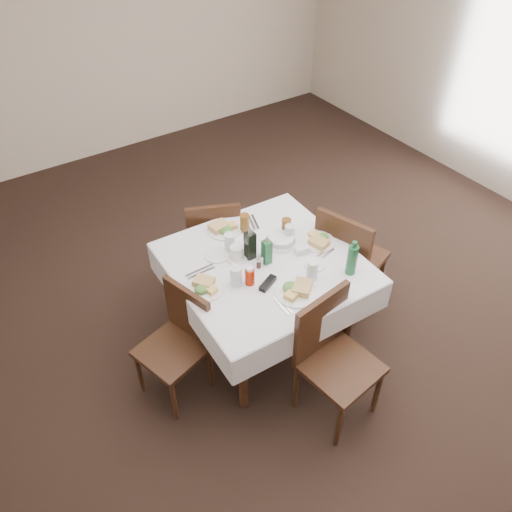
# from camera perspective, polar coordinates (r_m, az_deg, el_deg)

# --- Properties ---
(ground_plane) EXTENTS (7.00, 7.00, 0.00)m
(ground_plane) POSITION_cam_1_polar(r_m,az_deg,el_deg) (3.88, 3.81, -9.01)
(ground_plane) COLOR black
(room_shell) EXTENTS (6.04, 7.04, 2.80)m
(room_shell) POSITION_cam_1_polar(r_m,az_deg,el_deg) (2.80, 5.39, 14.17)
(room_shell) COLOR beige
(room_shell) RESTS_ON ground
(dining_table) EXTENTS (1.24, 1.24, 0.76)m
(dining_table) POSITION_cam_1_polar(r_m,az_deg,el_deg) (3.38, 0.99, -1.77)
(dining_table) COLOR #312010
(dining_table) RESTS_ON ground
(chair_north) EXTENTS (0.54, 0.54, 0.86)m
(chair_north) POSITION_cam_1_polar(r_m,az_deg,el_deg) (3.96, -4.86, 2.11)
(chair_north) COLOR #312010
(chair_north) RESTS_ON ground
(chair_south) EXTENTS (0.48, 0.48, 0.90)m
(chair_south) POSITION_cam_1_polar(r_m,az_deg,el_deg) (3.15, 8.56, -10.67)
(chair_south) COLOR #312010
(chair_south) RESTS_ON ground
(chair_east) EXTENTS (0.56, 0.56, 0.94)m
(chair_east) POSITION_cam_1_polar(r_m,az_deg,el_deg) (3.77, 10.32, 0.05)
(chair_east) COLOR #312010
(chair_east) RESTS_ON ground
(chair_west) EXTENTS (0.48, 0.48, 0.82)m
(chair_west) POSITION_cam_1_polar(r_m,az_deg,el_deg) (3.29, -8.69, -9.06)
(chair_west) COLOR #312010
(chair_west) RESTS_ON ground
(meal_north) EXTENTS (0.25, 0.25, 0.05)m
(meal_north) POSITION_cam_1_polar(r_m,az_deg,el_deg) (3.57, -3.69, 3.17)
(meal_north) COLOR white
(meal_north) RESTS_ON dining_table
(meal_south) EXTENTS (0.26, 0.26, 0.06)m
(meal_south) POSITION_cam_1_polar(r_m,az_deg,el_deg) (3.10, 4.65, -3.93)
(meal_south) COLOR white
(meal_south) RESTS_ON dining_table
(meal_east) EXTENTS (0.24, 0.24, 0.05)m
(meal_east) POSITION_cam_1_polar(r_m,az_deg,el_deg) (3.48, 7.18, 1.77)
(meal_east) COLOR white
(meal_east) RESTS_ON dining_table
(meal_west) EXTENTS (0.23, 0.23, 0.05)m
(meal_west) POSITION_cam_1_polar(r_m,az_deg,el_deg) (3.13, -5.85, -3.51)
(meal_west) COLOR white
(meal_west) RESTS_ON dining_table
(side_plate_a) EXTENTS (0.17, 0.17, 0.01)m
(side_plate_a) POSITION_cam_1_polar(r_m,az_deg,el_deg) (3.36, -4.49, 0.07)
(side_plate_a) COLOR white
(side_plate_a) RESTS_ON dining_table
(side_plate_b) EXTENTS (0.15, 0.15, 0.01)m
(side_plate_b) POSITION_cam_1_polar(r_m,az_deg,el_deg) (3.31, 6.77, -0.95)
(side_plate_b) COLOR white
(side_plate_b) RESTS_ON dining_table
(water_n) EXTENTS (0.07, 0.07, 0.13)m
(water_n) POSITION_cam_1_polar(r_m,az_deg,el_deg) (3.37, -3.03, 1.58)
(water_n) COLOR silver
(water_n) RESTS_ON dining_table
(water_s) EXTENTS (0.07, 0.07, 0.13)m
(water_s) POSITION_cam_1_polar(r_m,az_deg,el_deg) (3.18, 6.45, -1.57)
(water_s) COLOR silver
(water_s) RESTS_ON dining_table
(water_e) EXTENTS (0.07, 0.07, 0.13)m
(water_e) POSITION_cam_1_polar(r_m,az_deg,el_deg) (3.45, 3.85, 2.60)
(water_e) COLOR silver
(water_e) RESTS_ON dining_table
(water_w) EXTENTS (0.07, 0.07, 0.14)m
(water_w) POSITION_cam_1_polar(r_m,az_deg,el_deg) (3.12, -2.30, -2.29)
(water_w) COLOR silver
(water_w) RESTS_ON dining_table
(iced_tea_a) EXTENTS (0.07, 0.07, 0.14)m
(iced_tea_a) POSITION_cam_1_polar(r_m,az_deg,el_deg) (3.53, -1.31, 3.81)
(iced_tea_a) COLOR brown
(iced_tea_a) RESTS_ON dining_table
(iced_tea_b) EXTENTS (0.07, 0.07, 0.14)m
(iced_tea_b) POSITION_cam_1_polar(r_m,az_deg,el_deg) (3.50, 3.47, 3.29)
(iced_tea_b) COLOR brown
(iced_tea_b) RESTS_ON dining_table
(bread_basket) EXTENTS (0.20, 0.20, 0.07)m
(bread_basket) POSITION_cam_1_polar(r_m,az_deg,el_deg) (3.44, 2.90, 1.75)
(bread_basket) COLOR silver
(bread_basket) RESTS_ON dining_table
(oil_cruet_dark) EXTENTS (0.06, 0.06, 0.26)m
(oil_cruet_dark) POSITION_cam_1_polar(r_m,az_deg,el_deg) (3.28, -0.69, 1.36)
(oil_cruet_dark) COLOR black
(oil_cruet_dark) RESTS_ON dining_table
(oil_cruet_green) EXTENTS (0.05, 0.05, 0.23)m
(oil_cruet_green) POSITION_cam_1_polar(r_m,az_deg,el_deg) (3.25, 1.24, 0.56)
(oil_cruet_green) COLOR #1E6034
(oil_cruet_green) RESTS_ON dining_table
(ketchup_bottle) EXTENTS (0.06, 0.06, 0.13)m
(ketchup_bottle) POSITION_cam_1_polar(r_m,az_deg,el_deg) (3.12, -0.71, -2.31)
(ketchup_bottle) COLOR #AB1B00
(ketchup_bottle) RESTS_ON dining_table
(salt_shaker) EXTENTS (0.04, 0.04, 0.08)m
(salt_shaker) POSITION_cam_1_polar(r_m,az_deg,el_deg) (3.26, 0.52, -0.55)
(salt_shaker) COLOR white
(salt_shaker) RESTS_ON dining_table
(pepper_shaker) EXTENTS (0.03, 0.03, 0.07)m
(pepper_shaker) POSITION_cam_1_polar(r_m,az_deg,el_deg) (3.25, 0.31, -0.87)
(pepper_shaker) COLOR #3E241A
(pepper_shaker) RESTS_ON dining_table
(coffee_mug) EXTENTS (0.14, 0.14, 0.10)m
(coffee_mug) POSITION_cam_1_polar(r_m,az_deg,el_deg) (3.31, -2.21, 0.34)
(coffee_mug) COLOR white
(coffee_mug) RESTS_ON dining_table
(sunglasses) EXTENTS (0.15, 0.10, 0.03)m
(sunglasses) POSITION_cam_1_polar(r_m,az_deg,el_deg) (3.14, 1.36, -3.14)
(sunglasses) COLOR black
(sunglasses) RESTS_ON dining_table
(green_bottle) EXTENTS (0.07, 0.07, 0.25)m
(green_bottle) POSITION_cam_1_polar(r_m,az_deg,el_deg) (3.22, 10.92, -0.38)
(green_bottle) COLOR #1E6034
(green_bottle) RESTS_ON dining_table
(sugar_caddy) EXTENTS (0.11, 0.07, 0.05)m
(sugar_caddy) POSITION_cam_1_polar(r_m,az_deg,el_deg) (3.38, 5.28, 0.70)
(sugar_caddy) COLOR white
(sugar_caddy) RESTS_ON dining_table
(cutlery_n) EXTENTS (0.10, 0.19, 0.01)m
(cutlery_n) POSITION_cam_1_polar(r_m,az_deg,el_deg) (3.65, -0.29, 3.89)
(cutlery_n) COLOR silver
(cutlery_n) RESTS_ON dining_table
(cutlery_s) EXTENTS (0.05, 0.17, 0.01)m
(cutlery_s) POSITION_cam_1_polar(r_m,az_deg,el_deg) (3.03, 3.11, -5.64)
(cutlery_s) COLOR silver
(cutlery_s) RESTS_ON dining_table
(cutlery_e) EXTENTS (0.21, 0.09, 0.01)m
(cutlery_e) POSITION_cam_1_polar(r_m,az_deg,el_deg) (3.39, 7.64, 0.10)
(cutlery_e) COLOR silver
(cutlery_e) RESTS_ON dining_table
(cutlery_w) EXTENTS (0.20, 0.05, 0.01)m
(cutlery_w) POSITION_cam_1_polar(r_m,az_deg,el_deg) (3.26, -6.36, -1.80)
(cutlery_w) COLOR silver
(cutlery_w) RESTS_ON dining_table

